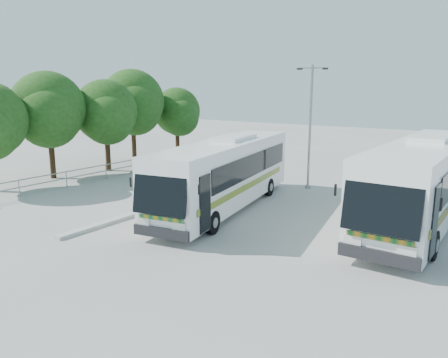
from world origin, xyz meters
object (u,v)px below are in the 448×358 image
Objects in this scene: tree_far_b at (49,109)px; tree_far_d at (133,102)px; tree_far_c at (106,111)px; coach_main at (226,172)px; tree_far_e at (177,111)px; coach_adjacent at (423,180)px; lamppost at (310,122)px.

tree_far_b is 7.61m from tree_far_d.
coach_main is at bearing -15.26° from tree_far_c.
coach_adjacent is (21.60, -8.86, -1.91)m from tree_far_e.
tree_far_e is 23.43m from coach_adjacent.
tree_far_b is 16.55m from lamppost.
tree_far_e reaches higher than coach_adjacent.
coach_main is at bearing -27.36° from tree_far_d.
tree_far_c is 3.93m from tree_far_d.
lamppost is at bearing 24.74° from tree_far_b.
tree_far_e is at bearing 142.56° from lamppost.
tree_far_d reaches higher than tree_far_c.
tree_far_c is 21.23m from coach_adjacent.
lamppost is (15.02, 6.92, -0.62)m from tree_far_b.
tree_far_c reaches higher than coach_main.
coach_adjacent is (21.09, -0.66, -2.28)m from tree_far_c.
coach_main is 1.71× the size of lamppost.
tree_far_c is at bearing 174.13° from lamppost.
tree_far_b reaches higher than coach_main.
coach_main is at bearing -41.58° from tree_far_e.
tree_far_c is 14.44m from lamppost.
tree_far_c is at bearing 178.41° from coach_adjacent.
tree_far_c is 0.53× the size of coach_main.
tree_far_e is at bearing 81.37° from tree_far_d.
tree_far_e is 0.83× the size of lamppost.
coach_main is (12.61, -3.44, -2.44)m from tree_far_c.
tree_far_b is at bearing -171.42° from coach_adjacent.
tree_far_b is 4.01m from tree_far_c.
lamppost is at bearing 152.35° from coach_adjacent.
coach_adjacent is 1.82× the size of lamppost.
tree_far_c reaches higher than coach_adjacent.
tree_far_b is at bearing -173.20° from lamppost.
tree_far_e reaches higher than coach_main.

